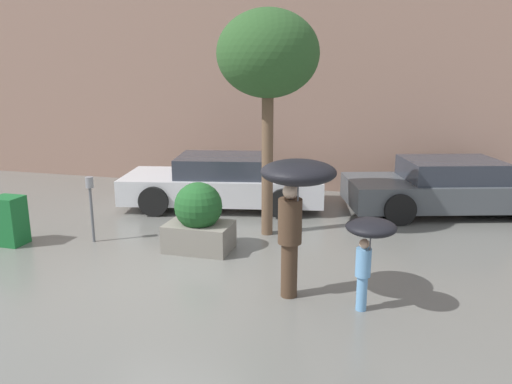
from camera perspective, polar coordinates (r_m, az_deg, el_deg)
The scene contains 10 objects.
ground_plane at distance 8.00m, azimuth -10.63°, elevation -9.49°, with size 40.00×40.00×0.00m, color slate.
building_facade at distance 13.49m, azimuth 1.14°, elevation 13.23°, with size 18.00×0.30×6.00m.
planter_box at distance 8.86m, azimuth -6.57°, elevation -3.08°, with size 1.15×0.85×1.23m.
person_adult at distance 6.67m, azimuth 4.59°, elevation 0.21°, with size 1.01×1.01×1.98m.
person_child at distance 6.58m, azimuth 12.80°, elevation -5.18°, with size 0.65×0.65×1.29m.
parked_car_near at distance 11.70m, azimuth -3.74°, elevation 1.12°, with size 4.85×2.71×1.20m.
parked_car_far at distance 11.99m, azimuth 21.26°, elevation 0.50°, with size 4.90×3.11×1.20m.
street_tree at distance 9.32m, azimuth 1.37°, elevation 15.24°, with size 1.87×1.87×4.21m.
parking_meter at distance 9.63m, azimuth -18.40°, elevation -0.38°, with size 0.14×0.14×1.24m.
newspaper_box at distance 10.18m, azimuth -26.34°, elevation -2.96°, with size 0.50×0.44×0.90m.
Camera 1 is at (3.31, -6.58, 3.13)m, focal length 35.00 mm.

